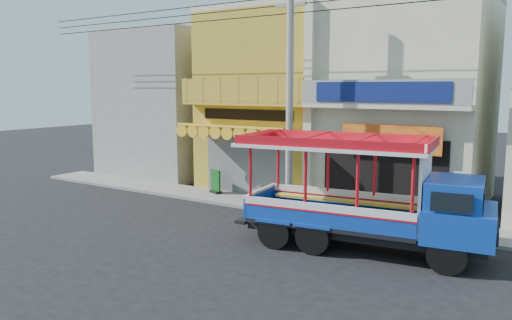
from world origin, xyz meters
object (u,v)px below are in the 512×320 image
(green_sign, at_px, (216,183))
(potted_plant_b, at_px, (382,210))
(potted_plant_c, at_px, (422,211))
(songthaew_truck, at_px, (381,198))
(potted_plant_a, at_px, (366,203))
(utility_pole, at_px, (294,78))

(green_sign, xyz_separation_m, potted_plant_b, (7.70, -0.72, 0.01))
(potted_plant_c, bearing_deg, songthaew_truck, -0.77)
(green_sign, bearing_deg, potted_plant_c, -1.28)
(potted_plant_b, bearing_deg, potted_plant_a, 29.40)
(songthaew_truck, bearing_deg, potted_plant_a, 116.27)
(green_sign, relative_size, potted_plant_b, 1.17)
(utility_pole, height_order, potted_plant_b, utility_pole)
(utility_pole, xyz_separation_m, potted_plant_a, (2.51, 0.95, -4.47))
(green_sign, distance_m, potted_plant_b, 7.74)
(utility_pole, distance_m, potted_plant_b, 5.57)
(green_sign, xyz_separation_m, potted_plant_c, (8.92, -0.20, 0.02))
(songthaew_truck, height_order, green_sign, songthaew_truck)
(utility_pole, distance_m, green_sign, 6.37)
(utility_pole, bearing_deg, songthaew_truck, -30.42)
(potted_plant_a, distance_m, potted_plant_b, 1.00)
(potted_plant_a, height_order, potted_plant_b, potted_plant_a)
(utility_pole, relative_size, songthaew_truck, 3.80)
(songthaew_truck, height_order, potted_plant_c, songthaew_truck)
(potted_plant_c, bearing_deg, potted_plant_b, -61.81)
(utility_pole, xyz_separation_m, songthaew_truck, (4.19, -2.46, -3.43))
(green_sign, relative_size, potted_plant_a, 1.15)
(utility_pole, xyz_separation_m, potted_plant_c, (4.52, 0.87, -4.46))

